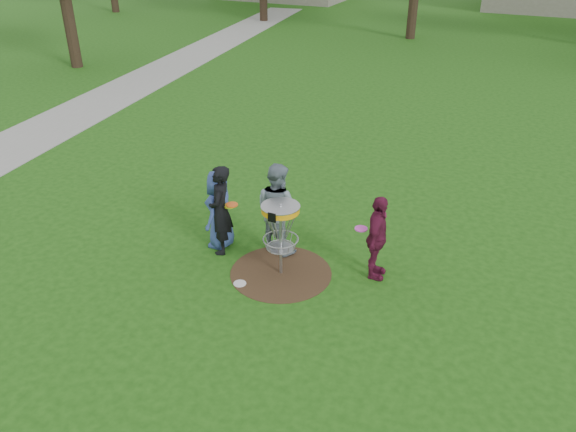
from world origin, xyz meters
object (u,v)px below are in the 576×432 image
at_px(player_black, 220,210).
at_px(player_maroon, 377,238).
at_px(player_grey, 277,208).
at_px(player_blue, 219,210).
at_px(disc_golf_basket, 281,223).

distance_m(player_black, player_maroon, 2.86).
bearing_deg(player_grey, player_black, 44.23).
bearing_deg(player_blue, player_maroon, 89.42).
relative_size(player_grey, disc_golf_basket, 1.26).
height_order(player_black, player_maroon, player_black).
relative_size(player_blue, player_grey, 0.88).
distance_m(player_black, disc_golf_basket, 1.35).
relative_size(player_black, disc_golf_basket, 1.24).
distance_m(player_grey, disc_golf_basket, 0.86).
bearing_deg(player_maroon, player_black, 92.07).
relative_size(player_maroon, disc_golf_basket, 1.11).
distance_m(player_black, player_grey, 1.03).
relative_size(player_grey, player_maroon, 1.13).
relative_size(player_black, player_grey, 0.99).
bearing_deg(player_maroon, player_blue, 88.66).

